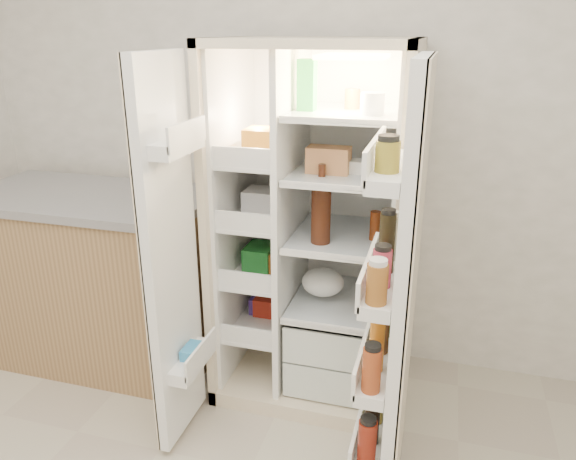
# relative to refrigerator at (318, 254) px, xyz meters

# --- Properties ---
(wall_back) EXTENTS (4.00, 0.02, 2.70)m
(wall_back) POSITION_rel_refrigerator_xyz_m (-0.12, 0.35, 0.60)
(wall_back) COLOR white
(wall_back) RESTS_ON floor
(refrigerator) EXTENTS (0.92, 0.70, 1.80)m
(refrigerator) POSITION_rel_refrigerator_xyz_m (0.00, 0.00, 0.00)
(refrigerator) COLOR beige
(refrigerator) RESTS_ON floor
(freezer_door) EXTENTS (0.15, 0.40, 1.72)m
(freezer_door) POSITION_rel_refrigerator_xyz_m (-0.51, -0.60, 0.15)
(freezer_door) COLOR white
(freezer_door) RESTS_ON floor
(fridge_door) EXTENTS (0.17, 0.58, 1.72)m
(fridge_door) POSITION_rel_refrigerator_xyz_m (0.47, -0.70, 0.13)
(fridge_door) COLOR white
(fridge_door) RESTS_ON floor
(kitchen_counter) EXTENTS (1.37, 0.73, 0.99)m
(kitchen_counter) POSITION_rel_refrigerator_xyz_m (-1.27, -0.11, -0.25)
(kitchen_counter) COLOR #A27F51
(kitchen_counter) RESTS_ON floor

